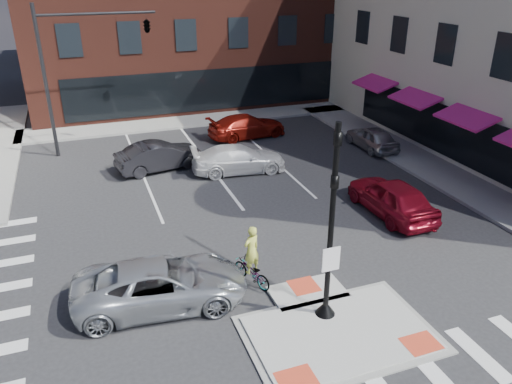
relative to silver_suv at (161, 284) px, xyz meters
name	(u,v)px	position (x,y,z in m)	size (l,w,h in m)	color
ground	(331,325)	(4.50, -2.73, -0.74)	(120.00, 120.00, 0.00)	#28282B
refuge_island	(335,329)	(4.50, -2.98, -0.69)	(5.40, 4.65, 0.13)	gray
sidewalk_e	(422,162)	(15.30, 7.27, -0.66)	(3.00, 24.00, 0.15)	gray
sidewalk_n	(219,117)	(7.50, 19.27, -0.66)	(26.00, 3.00, 0.15)	gray
building_far_left	(82,10)	(0.50, 49.27, 4.26)	(10.00, 12.00, 10.00)	slate
signal_pole	(330,250)	(4.50, -2.33, 1.62)	(0.60, 0.60, 5.98)	black
mast_arm_signal	(120,37)	(1.03, 15.27, 5.47)	(6.10, 2.24, 8.00)	black
silver_suv	(161,284)	(0.00, 0.00, 0.00)	(2.45, 5.32, 1.48)	silver
red_sedan	(392,197)	(10.27, 2.83, 0.05)	(1.87, 4.65, 1.59)	maroon
white_pickup	(239,159)	(5.71, 9.59, -0.05)	(1.94, 4.77, 1.38)	white
bg_car_dark	(160,156)	(2.00, 11.28, -0.01)	(1.55, 4.45, 1.47)	#232227
bg_car_silver	(372,138)	(14.00, 10.27, -0.08)	(1.55, 3.84, 1.31)	#A7A9AE
bg_car_red	(247,126)	(7.97, 14.74, -0.04)	(1.97, 4.84, 1.40)	#9A170E
cyclist	(252,265)	(3.00, 0.07, -0.02)	(1.19, 1.77, 2.14)	#3F3F44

